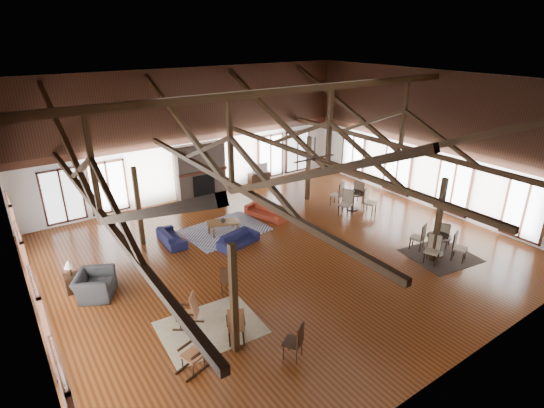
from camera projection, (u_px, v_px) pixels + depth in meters
floor at (282, 252)px, 15.54m from camera, size 16.00×16.00×0.00m
ceiling at (284, 83)px, 13.24m from camera, size 16.00×14.00×0.02m
wall_back at (195, 135)px, 19.71m from camera, size 16.00×0.02×6.00m
wall_front at (475, 259)px, 9.07m from camera, size 16.00×0.02×6.00m
wall_left at (15, 234)px, 10.19m from camera, size 0.02×14.00×6.00m
wall_right at (431, 141)px, 18.59m from camera, size 0.02×14.00×6.00m
roof_truss at (284, 144)px, 14.00m from camera, size 15.60×14.07×3.14m
post_grid at (283, 214)px, 14.96m from camera, size 8.16×7.16×3.05m
fireplace at (200, 171)px, 20.12m from camera, size 2.50×0.69×2.60m
ceiling_fan at (314, 158)px, 13.61m from camera, size 1.60×1.60×0.75m
sofa_navy_front at (238, 239)px, 15.92m from camera, size 1.78×1.01×0.49m
sofa_navy_left at (171, 237)px, 16.10m from camera, size 1.73×0.73×0.50m
sofa_orange at (266, 211)px, 18.29m from camera, size 2.09×1.26×0.57m
coffee_table at (223, 223)px, 16.83m from camera, size 1.41×1.03×0.49m
vase at (223, 220)px, 16.70m from camera, size 0.21×0.21×0.21m
armchair at (95, 285)px, 12.84m from camera, size 1.52×1.46×0.76m
side_table_lamp at (72, 280)px, 13.06m from camera, size 0.43×0.43×1.09m
rocking_chair_a at (191, 312)px, 11.45m from camera, size 0.89×0.81×1.02m
rocking_chair_b at (236, 325)px, 10.98m from camera, size 0.70×0.87×0.99m
rocking_chair_c at (196, 350)px, 10.08m from camera, size 0.91×0.66×1.06m
side_chair_a at (227, 279)px, 12.85m from camera, size 0.56×0.56×0.95m
side_chair_b at (296, 339)px, 10.29m from camera, size 0.59×0.59×1.02m
cafe_table_near at (438, 242)px, 15.16m from camera, size 1.99×1.99×1.02m
cafe_table_far at (353, 198)px, 18.98m from camera, size 2.17×2.17×1.12m
cup_near at (440, 236)px, 14.94m from camera, size 0.13×0.13×0.10m
cup_far at (353, 192)px, 18.86m from camera, size 0.16×0.16×0.10m
tv_console at (259, 178)px, 22.33m from camera, size 1.14×0.43×0.57m
television at (259, 168)px, 22.13m from camera, size 0.89×0.17×0.51m
rug_tan at (211, 327)px, 11.59m from camera, size 2.77×2.24×0.01m
rug_navy at (225, 230)px, 17.18m from camera, size 3.41×2.68×0.01m
rug_dark at (440, 255)px, 15.26m from camera, size 2.54×2.37×0.01m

